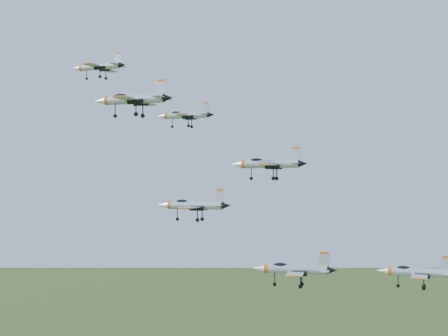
# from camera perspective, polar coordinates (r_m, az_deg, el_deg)

# --- Properties ---
(jet_lead) EXTENTS (12.28, 10.31, 3.29)m
(jet_lead) POSITION_cam_1_polar(r_m,az_deg,el_deg) (129.75, -11.45, 9.08)
(jet_lead) COLOR silver
(jet_left_high) EXTENTS (10.45, 8.64, 2.79)m
(jet_left_high) POSITION_cam_1_polar(r_m,az_deg,el_deg) (108.24, -3.62, 4.84)
(jet_left_high) COLOR silver
(jet_right_high) EXTENTS (13.08, 10.91, 3.50)m
(jet_right_high) POSITION_cam_1_polar(r_m,az_deg,el_deg) (95.46, -8.41, 6.24)
(jet_right_high) COLOR silver
(jet_left_low) EXTENTS (14.02, 11.69, 3.75)m
(jet_left_low) POSITION_cam_1_polar(r_m,az_deg,el_deg) (112.89, -2.86, -3.40)
(jet_left_low) COLOR silver
(jet_right_low) EXTENTS (11.54, 9.62, 3.08)m
(jet_right_low) POSITION_cam_1_polar(r_m,az_deg,el_deg) (91.01, 4.02, 0.39)
(jet_right_low) COLOR silver
(jet_trail) EXTENTS (14.02, 11.54, 3.76)m
(jet_trail) POSITION_cam_1_polar(r_m,az_deg,el_deg) (104.41, 6.32, -9.17)
(jet_trail) COLOR silver
(jet_extra) EXTENTS (13.08, 10.93, 3.50)m
(jet_extra) POSITION_cam_1_polar(r_m,az_deg,el_deg) (108.44, 17.14, -9.06)
(jet_extra) COLOR silver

